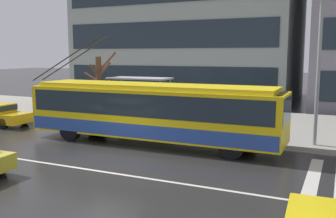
% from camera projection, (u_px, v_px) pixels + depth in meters
% --- Properties ---
extents(ground_plane, '(160.00, 160.00, 0.00)m').
position_uv_depth(ground_plane, '(103.00, 161.00, 14.89)').
color(ground_plane, '#272627').
extents(sidewalk_slab, '(80.00, 10.00, 0.14)m').
position_uv_depth(sidewalk_slab, '(195.00, 120.00, 23.86)').
color(sidewalk_slab, gray).
rests_on(sidewalk_slab, ground_plane).
extents(crosswalk_stripe_edge_near, '(0.44, 4.40, 0.01)m').
position_uv_depth(crosswalk_stripe_edge_near, '(314.00, 175.00, 13.09)').
color(crosswalk_stripe_edge_near, beige).
rests_on(crosswalk_stripe_edge_near, ground_plane).
extents(lane_centre_line, '(72.00, 0.14, 0.01)m').
position_uv_depth(lane_centre_line, '(85.00, 169.00, 13.82)').
color(lane_centre_line, silver).
rests_on(lane_centre_line, ground_plane).
extents(trolleybus, '(12.76, 2.56, 5.03)m').
position_uv_depth(trolleybus, '(152.00, 111.00, 17.55)').
color(trolleybus, yellow).
rests_on(trolleybus, ground_plane).
extents(bus_shelter, '(3.51, 1.66, 2.67)m').
position_uv_depth(bus_shelter, '(142.00, 89.00, 21.87)').
color(bus_shelter, gray).
rests_on(bus_shelter, sidewalk_slab).
extents(pedestrian_at_shelter, '(1.21, 1.21, 2.05)m').
position_uv_depth(pedestrian_at_shelter, '(93.00, 96.00, 21.41)').
color(pedestrian_at_shelter, '#564E50').
rests_on(pedestrian_at_shelter, sidewalk_slab).
extents(pedestrian_approaching_curb, '(1.03, 1.03, 2.01)m').
position_uv_depth(pedestrian_approaching_curb, '(175.00, 96.00, 21.68)').
color(pedestrian_approaching_curb, '#4B4B3F').
rests_on(pedestrian_approaching_curb, sidewalk_slab).
extents(pedestrian_walking_past, '(1.01, 1.01, 2.02)m').
position_uv_depth(pedestrian_walking_past, '(122.00, 97.00, 21.84)').
color(pedestrian_walking_past, navy).
rests_on(pedestrian_walking_past, sidewalk_slab).
extents(pedestrian_waiting_by_pole, '(1.29, 1.29, 1.97)m').
position_uv_depth(pedestrian_waiting_by_pole, '(126.00, 99.00, 20.65)').
color(pedestrian_waiting_by_pole, '#535542').
rests_on(pedestrian_waiting_by_pole, sidewalk_slab).
extents(street_lamp, '(0.60, 0.32, 6.47)m').
position_uv_depth(street_lamp, '(319.00, 57.00, 16.36)').
color(street_lamp, gray).
rests_on(street_lamp, sidewalk_slab).
extents(street_tree_bare, '(2.15, 1.66, 4.14)m').
position_uv_depth(street_tree_bare, '(99.00, 84.00, 22.60)').
color(street_tree_bare, brown).
rests_on(street_tree_bare, sidewalk_slab).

